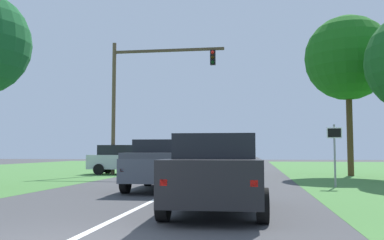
# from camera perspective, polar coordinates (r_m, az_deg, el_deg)

# --- Properties ---
(ground_plane) EXTENTS (120.00, 120.00, 0.00)m
(ground_plane) POSITION_cam_1_polar(r_m,az_deg,el_deg) (16.71, -1.89, -9.23)
(ground_plane) COLOR #424244
(red_suv_near) EXTENTS (2.37, 4.98, 1.84)m
(red_suv_near) POSITION_cam_1_polar(r_m,az_deg,el_deg) (10.36, 3.41, -6.84)
(red_suv_near) COLOR black
(red_suv_near) RESTS_ON ground_plane
(pickup_truck_lead) EXTENTS (2.24, 5.25, 1.88)m
(pickup_truck_lead) POSITION_cam_1_polar(r_m,az_deg,el_deg) (16.15, -4.05, -5.99)
(pickup_truck_lead) COLOR #4C515B
(pickup_truck_lead) RESTS_ON ground_plane
(traffic_light) EXTENTS (7.14, 0.40, 8.37)m
(traffic_light) POSITION_cam_1_polar(r_m,az_deg,el_deg) (26.87, -6.97, 4.35)
(traffic_light) COLOR brown
(traffic_light) RESTS_ON ground_plane
(keep_moving_sign) EXTENTS (0.60, 0.09, 2.56)m
(keep_moving_sign) POSITION_cam_1_polar(r_m,az_deg,el_deg) (18.21, 18.65, -3.45)
(keep_moving_sign) COLOR gray
(keep_moving_sign) RESTS_ON ground_plane
(oak_tree_right) EXTENTS (5.13, 5.13, 9.67)m
(oak_tree_right) POSITION_cam_1_polar(r_m,az_deg,el_deg) (27.57, 20.25, 7.81)
(oak_tree_right) COLOR #4C351E
(oak_tree_right) RESTS_ON ground_plane
(crossing_suv_far) EXTENTS (4.50, 2.15, 1.85)m
(crossing_suv_far) POSITION_cam_1_polar(r_m,az_deg,el_deg) (27.41, -9.17, -5.22)
(crossing_suv_far) COLOR silver
(crossing_suv_far) RESTS_ON ground_plane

